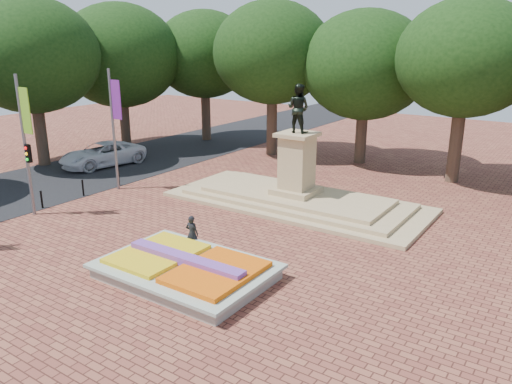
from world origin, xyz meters
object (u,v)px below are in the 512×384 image
at_px(monument, 296,188).
at_px(pedestrian, 192,234).
at_px(flower_bed, 186,269).
at_px(van, 103,154).

distance_m(monument, pedestrian, 7.97).
relative_size(flower_bed, pedestrian, 4.00).
distance_m(van, pedestrian, 16.94).
relative_size(flower_bed, monument, 0.45).
bearing_deg(pedestrian, flower_bed, 115.58).
bearing_deg(pedestrian, van, -37.57).
height_order(van, pedestrian, van).
bearing_deg(monument, flower_bed, -84.13).
relative_size(monument, pedestrian, 8.90).
xyz_separation_m(van, pedestrian, (15.07, -7.74, -0.04)).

